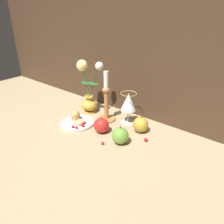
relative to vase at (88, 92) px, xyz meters
The scene contains 12 objects.
ground_plane 0.24m from the vase, 22.13° to the right, with size 2.40×2.40×0.00m, color #9E8966.
wall_back 0.53m from the vase, 41.74° to the left, with size 2.40×0.04×1.20m, color #422D1E.
vase is the anchor object (origin of this frame).
plate_with_pastries 0.19m from the vase, 70.60° to the right, with size 0.18×0.18×0.06m.
wine_glass 0.26m from the vase, ahead, with size 0.08×0.08×0.17m.
candlestick 0.15m from the vase, ahead, with size 0.10×0.10×0.29m.
apple_beside_vase 0.27m from the vase, 31.18° to the right, with size 0.08×0.08×0.09m.
apple_near_glass 0.39m from the vase, 23.20° to the right, with size 0.08×0.08×0.09m.
apple_at_table_edge 0.37m from the vase, ahead, with size 0.08×0.08×0.09m.
berry_near_plate 0.31m from the vase, 17.20° to the right, with size 0.02×0.02×0.02m, color #AD192D.
berry_front_center 0.38m from the vase, 35.66° to the right, with size 0.01×0.01×0.01m, color #AD192D.
berry_by_glass_stem 0.45m from the vase, ahead, with size 0.02×0.02×0.02m, color #AD192D.
Camera 1 is at (0.67, -0.76, 0.57)m, focal length 35.00 mm.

